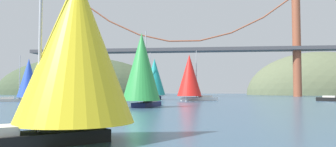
# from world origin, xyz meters

# --- Properties ---
(ground_plane) EXTENTS (360.00, 360.00, 0.00)m
(ground_plane) POSITION_xyz_m (0.00, 0.00, 0.00)
(ground_plane) COLOR #385670
(headland_left) EXTENTS (85.63, 44.00, 37.13)m
(headland_left) POSITION_xyz_m (-55.00, 135.00, 0.00)
(headland_left) COLOR #425138
(headland_left) RESTS_ON ground_plane
(headland_right) EXTENTS (65.89, 44.00, 39.62)m
(headland_right) POSITION_xyz_m (60.00, 135.00, 0.00)
(headland_right) COLOR #5B6647
(headland_right) RESTS_ON ground_plane
(suspension_bridge) EXTENTS (113.44, 6.00, 35.62)m
(suspension_bridge) POSITION_xyz_m (0.00, 95.00, 17.10)
(suspension_bridge) COLOR brown
(suspension_bridge) RESTS_ON ground_plane
(sailboat_red_spinnaker) EXTENTS (9.62, 8.25, 10.72)m
(sailboat_red_spinnaker) POSITION_xyz_m (3.83, 48.88, 5.10)
(sailboat_red_spinnaker) COLOR white
(sailboat_red_spinnaker) RESTS_ON ground_plane
(sailboat_yellow_sail) EXTENTS (8.75, 8.52, 9.13)m
(sailboat_yellow_sail) POSITION_xyz_m (0.69, -4.16, 4.11)
(sailboat_yellow_sail) COLOR black
(sailboat_yellow_sail) RESTS_ON ground_plane
(sailboat_green_sail) EXTENTS (5.78, 9.15, 10.46)m
(sailboat_green_sail) POSITION_xyz_m (-1.59, 23.74, 5.22)
(sailboat_green_sail) COLOR #191E4C
(sailboat_green_sail) RESTS_ON ground_plane
(sailboat_blue_spinnaker) EXTENTS (8.78, 6.97, 9.21)m
(sailboat_blue_spinnaker) POSITION_xyz_m (-28.73, 42.72, 4.43)
(sailboat_blue_spinnaker) COLOR #B7B2A8
(sailboat_blue_spinnaker) RESTS_ON ground_plane
(sailboat_teal_sail) EXTENTS (7.13, 9.87, 10.99)m
(sailboat_teal_sail) POSITION_xyz_m (-4.99, 56.48, 5.15)
(sailboat_teal_sail) COLOR #191E4C
(sailboat_teal_sail) RESTS_ON ground_plane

